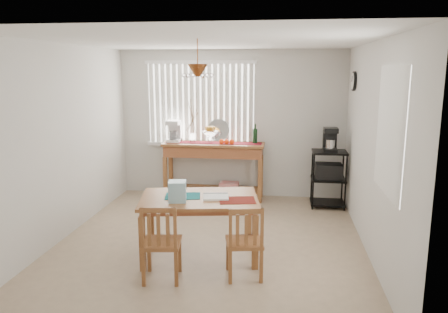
# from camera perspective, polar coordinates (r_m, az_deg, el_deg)

# --- Properties ---
(ground) EXTENTS (4.00, 4.50, 0.01)m
(ground) POSITION_cam_1_polar(r_m,az_deg,el_deg) (5.96, -1.70, -11.02)
(ground) COLOR tan
(room_shell) EXTENTS (4.20, 4.70, 2.70)m
(room_shell) POSITION_cam_1_polar(r_m,az_deg,el_deg) (5.56, -1.75, 5.44)
(room_shell) COLOR silver
(room_shell) RESTS_ON ground
(sideboard) EXTENTS (1.77, 0.50, 0.99)m
(sideboard) POSITION_cam_1_polar(r_m,az_deg,el_deg) (7.66, -1.29, -0.05)
(sideboard) COLOR brown
(sideboard) RESTS_ON ground
(sideboard_items) EXTENTS (1.68, 0.42, 0.76)m
(sideboard_items) POSITION_cam_1_polar(r_m,az_deg,el_deg) (7.66, -3.42, 3.01)
(sideboard_items) COLOR maroon
(sideboard_items) RESTS_ON sideboard
(wire_cart) EXTENTS (0.56, 0.45, 0.95)m
(wire_cart) POSITION_cam_1_polar(r_m,az_deg,el_deg) (7.42, 13.49, -2.16)
(wire_cart) COLOR black
(wire_cart) RESTS_ON ground
(cart_items) EXTENTS (0.22, 0.27, 0.39)m
(cart_items) POSITION_cam_1_polar(r_m,az_deg,el_deg) (7.32, 13.68, 2.09)
(cart_items) COLOR black
(cart_items) RESTS_ON wire_cart
(dining_table) EXTENTS (1.53, 1.13, 0.75)m
(dining_table) POSITION_cam_1_polar(r_m,az_deg,el_deg) (5.31, -3.25, -6.22)
(dining_table) COLOR brown
(dining_table) RESTS_ON ground
(table_items) EXTENTS (1.14, 0.50, 0.24)m
(table_items) POSITION_cam_1_polar(r_m,az_deg,el_deg) (5.15, -4.82, -4.76)
(table_items) COLOR #13666C
(table_items) RESTS_ON dining_table
(chair_left) EXTENTS (0.45, 0.45, 0.88)m
(chair_left) POSITION_cam_1_polar(r_m,az_deg,el_deg) (4.82, -8.22, -11.13)
(chair_left) COLOR brown
(chair_left) RESTS_ON ground
(chair_right) EXTENTS (0.46, 0.46, 0.84)m
(chair_right) POSITION_cam_1_polar(r_m,az_deg,el_deg) (4.84, 2.70, -11.15)
(chair_right) COLOR brown
(chair_right) RESTS_ON ground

